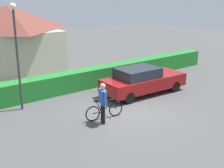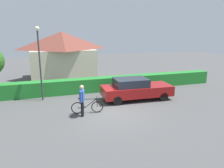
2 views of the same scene
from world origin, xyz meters
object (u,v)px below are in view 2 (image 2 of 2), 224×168
at_px(parked_car_near, 135,89).
at_px(bicycle, 87,107).
at_px(person_rider, 82,98).
at_px(street_lamp, 39,54).

height_order(parked_car_near, bicycle, parked_car_near).
height_order(bicycle, person_rider, person_rider).
height_order(bicycle, street_lamp, street_lamp).
distance_m(person_rider, street_lamp, 4.50).
xyz_separation_m(bicycle, person_rider, (-0.33, -0.34, 0.63)).
distance_m(parked_car_near, person_rider, 4.21).
height_order(parked_car_near, person_rider, person_rider).
height_order(parked_car_near, street_lamp, street_lamp).
height_order(person_rider, street_lamp, street_lamp).
xyz_separation_m(parked_car_near, person_rider, (-3.82, -1.75, 0.26)).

